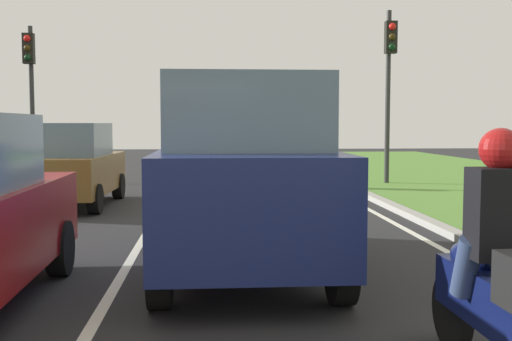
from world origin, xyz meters
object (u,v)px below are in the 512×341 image
(car_hatchback_far, at_px, (71,165))
(traffic_light_overhead_left, at_px, (30,77))
(car_suv_ahead, at_px, (243,174))
(rider_person, at_px, (499,211))
(motorcycle, at_px, (499,306))
(traffic_light_near_right, at_px, (389,69))

(car_hatchback_far, distance_m, traffic_light_overhead_left, 6.57)
(car_suv_ahead, distance_m, car_hatchback_far, 6.88)
(traffic_light_overhead_left, bearing_deg, car_hatchback_far, -67.04)
(rider_person, bearing_deg, motorcycle, -89.69)
(traffic_light_near_right, bearing_deg, rider_person, -103.48)
(car_hatchback_far, distance_m, traffic_light_near_right, 9.32)
(car_hatchback_far, relative_size, traffic_light_overhead_left, 0.80)
(rider_person, relative_size, traffic_light_near_right, 0.23)
(car_suv_ahead, xyz_separation_m, car_hatchback_far, (-3.34, 6.01, -0.28))
(motorcycle, bearing_deg, rider_person, 90.31)
(motorcycle, relative_size, rider_person, 1.63)
(motorcycle, bearing_deg, traffic_light_near_right, 76.26)
(car_hatchback_far, bearing_deg, traffic_light_overhead_left, 114.85)
(car_suv_ahead, relative_size, traffic_light_near_right, 0.90)
(traffic_light_overhead_left, bearing_deg, motorcycle, -64.43)
(car_hatchback_far, xyz_separation_m, traffic_light_near_right, (8.07, 3.98, 2.44))
(car_suv_ahead, height_order, motorcycle, car_suv_ahead)
(car_suv_ahead, height_order, traffic_light_near_right, traffic_light_near_right)
(motorcycle, bearing_deg, traffic_light_overhead_left, 115.27)
(motorcycle, xyz_separation_m, traffic_light_overhead_left, (-7.25, 15.16, 2.61))
(car_hatchback_far, height_order, traffic_light_overhead_left, traffic_light_overhead_left)
(traffic_light_near_right, bearing_deg, car_suv_ahead, -115.31)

